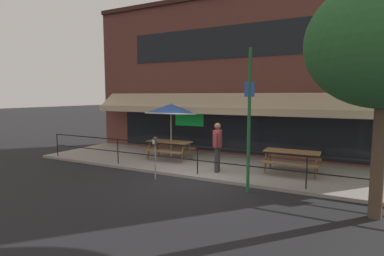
# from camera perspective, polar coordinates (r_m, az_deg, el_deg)

# --- Properties ---
(ground_plane) EXTENTS (120.00, 120.00, 0.00)m
(ground_plane) POSITION_cam_1_polar(r_m,az_deg,el_deg) (9.98, 0.27, -9.74)
(ground_plane) COLOR black
(patio_deck) EXTENTS (15.00, 4.00, 0.10)m
(patio_deck) POSITION_cam_1_polar(r_m,az_deg,el_deg) (11.73, 4.75, -7.09)
(patio_deck) COLOR gray
(patio_deck) RESTS_ON ground
(restaurant_building) EXTENTS (15.00, 1.60, 7.22)m
(restaurant_building) POSITION_cam_1_polar(r_m,az_deg,el_deg) (13.52, 8.56, 9.72)
(restaurant_building) COLOR brown
(restaurant_building) RESTS_ON ground
(patio_railing) EXTENTS (13.84, 0.04, 0.97)m
(patio_railing) POSITION_cam_1_polar(r_m,az_deg,el_deg) (10.05, 1.05, -4.94)
(patio_railing) COLOR black
(patio_railing) RESTS_ON patio_deck
(picnic_table_left) EXTENTS (1.80, 1.42, 0.76)m
(picnic_table_left) POSITION_cam_1_polar(r_m,az_deg,el_deg) (12.45, -4.35, -3.22)
(picnic_table_left) COLOR brown
(picnic_table_left) RESTS_ON patio_deck
(picnic_table_centre) EXTENTS (1.80, 1.42, 0.76)m
(picnic_table_centre) POSITION_cam_1_polar(r_m,az_deg,el_deg) (10.76, 18.44, -5.03)
(picnic_table_centre) COLOR brown
(picnic_table_centre) RESTS_ON patio_deck
(patio_umbrella_left) EXTENTS (2.14, 2.14, 2.38)m
(patio_umbrella_left) POSITION_cam_1_polar(r_m,az_deg,el_deg) (12.42, -4.05, 3.60)
(patio_umbrella_left) COLOR #B7B2A8
(patio_umbrella_left) RESTS_ON patio_deck
(pedestrian_walking) EXTENTS (0.30, 0.61, 1.71)m
(pedestrian_walking) POSITION_cam_1_polar(r_m,az_deg,el_deg) (10.36, 4.86, -3.18)
(pedestrian_walking) COLOR #333338
(pedestrian_walking) RESTS_ON patio_deck
(parking_meter_near) EXTENTS (0.15, 0.16, 1.42)m
(parking_meter_near) POSITION_cam_1_polar(r_m,az_deg,el_deg) (9.76, -7.07, -3.24)
(parking_meter_near) COLOR gray
(parking_meter_near) RESTS_ON ground
(street_sign_pole) EXTENTS (0.28, 0.09, 4.04)m
(street_sign_pole) POSITION_cam_1_polar(r_m,az_deg,el_deg) (8.47, 10.81, 1.59)
(street_sign_pole) COLOR #1E6033
(street_sign_pole) RESTS_ON ground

